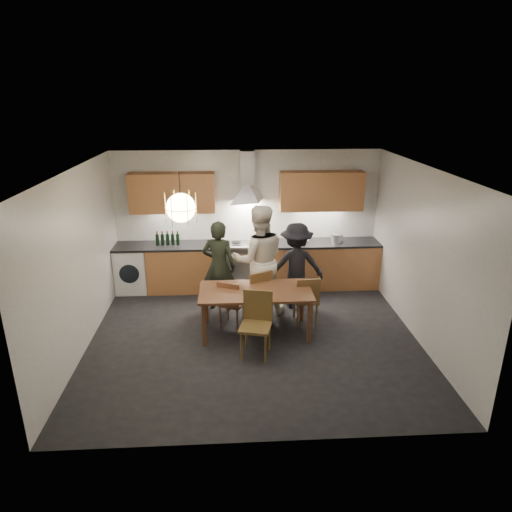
{
  "coord_description": "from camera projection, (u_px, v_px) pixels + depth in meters",
  "views": [
    {
      "loc": [
        -0.34,
        -6.22,
        3.58
      ],
      "look_at": [
        0.06,
        0.4,
        1.2
      ],
      "focal_mm": 32.0,
      "sensor_mm": 36.0,
      "label": 1
    }
  ],
  "objects": [
    {
      "name": "chair_front",
      "position": [
        257.0,
        319.0,
        6.51
      ],
      "size": [
        0.52,
        0.52,
        0.94
      ],
      "rotation": [
        0.0,
        0.0,
        -0.25
      ],
      "color": "brown",
      "rests_on": "ground"
    },
    {
      "name": "chair_back_left",
      "position": [
        230.0,
        301.0,
        7.23
      ],
      "size": [
        0.49,
        0.49,
        0.81
      ],
      "rotation": [
        0.0,
        0.0,
        2.71
      ],
      "color": "brown",
      "rests_on": "ground"
    },
    {
      "name": "wall_fixtures",
      "position": [
        248.0,
        191.0,
        8.38
      ],
      "size": [
        4.3,
        0.54,
        1.1
      ],
      "color": "#C37F4B",
      "rests_on": "ground"
    },
    {
      "name": "person_mid",
      "position": [
        259.0,
        260.0,
        7.62
      ],
      "size": [
        0.98,
        0.8,
        1.89
      ],
      "primitive_type": "imported",
      "rotation": [
        0.0,
        0.0,
        3.23
      ],
      "color": "beige",
      "rests_on": "ground"
    },
    {
      "name": "range_stove",
      "position": [
        248.0,
        266.0,
        8.75
      ],
      "size": [
        0.9,
        0.6,
        0.92
      ],
      "color": "silver",
      "rests_on": "ground"
    },
    {
      "name": "ground",
      "position": [
        254.0,
        337.0,
        7.07
      ],
      "size": [
        5.0,
        5.0,
        0.0
      ],
      "primitive_type": "plane",
      "color": "black",
      "rests_on": "ground"
    },
    {
      "name": "pendant_lamp",
      "position": [
        181.0,
        208.0,
        6.22
      ],
      "size": [
        0.43,
        0.43,
        0.7
      ],
      "color": "black",
      "rests_on": "ground"
    },
    {
      "name": "person_left",
      "position": [
        219.0,
        266.0,
        7.78
      ],
      "size": [
        0.66,
        0.52,
        1.59
      ],
      "primitive_type": "imported",
      "rotation": [
        0.0,
        0.0,
        2.88
      ],
      "color": "black",
      "rests_on": "ground"
    },
    {
      "name": "chair_back_mid",
      "position": [
        259.0,
        292.0,
        7.46
      ],
      "size": [
        0.53,
        0.53,
        0.89
      ],
      "rotation": [
        0.0,
        0.0,
        3.55
      ],
      "color": "brown",
      "rests_on": "ground"
    },
    {
      "name": "wine_bottles",
      "position": [
        168.0,
        238.0,
        8.47
      ],
      "size": [
        0.44,
        0.06,
        0.27
      ],
      "color": "black",
      "rests_on": "counter_run"
    },
    {
      "name": "person_right",
      "position": [
        296.0,
        266.0,
        7.88
      ],
      "size": [
        1.0,
        0.59,
        1.52
      ],
      "primitive_type": "imported",
      "rotation": [
        0.0,
        0.0,
        3.17
      ],
      "color": "black",
      "rests_on": "ground"
    },
    {
      "name": "stock_pot",
      "position": [
        337.0,
        238.0,
        8.64
      ],
      "size": [
        0.29,
        0.29,
        0.16
      ],
      "primitive_type": "cylinder",
      "rotation": [
        0.0,
        0.0,
        0.36
      ],
      "color": "silver",
      "rests_on": "counter_run"
    },
    {
      "name": "dining_table",
      "position": [
        256.0,
        295.0,
        7.01
      ],
      "size": [
        1.72,
        0.86,
        0.73
      ],
      "rotation": [
        0.0,
        0.0,
        -0.0
      ],
      "color": "brown",
      "rests_on": "ground"
    },
    {
      "name": "room_shell",
      "position": [
        254.0,
        232.0,
        6.5
      ],
      "size": [
        5.02,
        4.52,
        2.61
      ],
      "color": "white",
      "rests_on": "ground"
    },
    {
      "name": "mixing_bowl",
      "position": [
        300.0,
        241.0,
        8.62
      ],
      "size": [
        0.38,
        0.38,
        0.08
      ],
      "primitive_type": "imported",
      "rotation": [
        0.0,
        0.0,
        0.18
      ],
      "color": "#B7B7BB",
      "rests_on": "counter_run"
    },
    {
      "name": "counter_run",
      "position": [
        249.0,
        266.0,
        8.76
      ],
      "size": [
        5.0,
        0.62,
        0.9
      ],
      "color": "#D18850",
      "rests_on": "ground"
    },
    {
      "name": "chair_back_right",
      "position": [
        307.0,
        298.0,
        7.32
      ],
      "size": [
        0.4,
        0.4,
        0.84
      ],
      "rotation": [
        0.0,
        0.0,
        3.2
      ],
      "color": "brown",
      "rests_on": "ground"
    }
  ]
}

